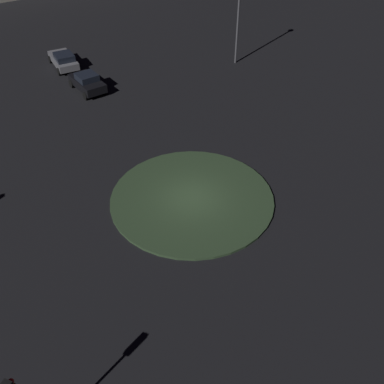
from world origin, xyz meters
TOP-DOWN VIEW (x-y plane):
  - ground_plane at (0.00, 0.00)m, footprint 118.42×118.42m
  - roundabout_island at (0.00, 0.00)m, footprint 9.88×9.88m
  - car_black at (-16.68, -2.13)m, footprint 4.10×2.65m
  - car_grey at (-22.19, -2.96)m, footprint 4.39×2.26m

SIDE VIEW (x-z plane):
  - ground_plane at x=0.00m, z-range 0.00..0.00m
  - roundabout_island at x=0.00m, z-range 0.00..0.15m
  - car_grey at x=-22.19m, z-range 0.02..1.48m
  - car_black at x=-16.68m, z-range 0.01..1.54m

